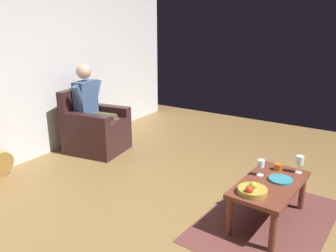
# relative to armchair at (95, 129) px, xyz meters

# --- Properties ---
(ground_plane) EXTENTS (7.51, 7.51, 0.00)m
(ground_plane) POSITION_rel_armchair_xyz_m (0.84, 2.61, -0.33)
(ground_plane) COLOR brown
(wall_back) EXTENTS (6.53, 0.06, 2.54)m
(wall_back) POSITION_rel_armchair_xyz_m (0.84, -0.54, 0.94)
(wall_back) COLOR silver
(wall_back) RESTS_ON ground
(rug) EXTENTS (1.72, 1.21, 0.01)m
(rug) POSITION_rel_armchair_xyz_m (0.50, 2.77, -0.32)
(rug) COLOR #572D29
(rug) RESTS_ON ground
(armchair) EXTENTS (0.82, 0.88, 0.93)m
(armchair) POSITION_rel_armchair_xyz_m (0.00, 0.00, 0.00)
(armchair) COLOR #331A1B
(armchair) RESTS_ON ground
(person_seated) EXTENTS (0.64, 0.63, 1.29)m
(person_seated) POSITION_rel_armchair_xyz_m (0.00, -0.01, 0.36)
(person_seated) COLOR #3A5279
(person_seated) RESTS_ON ground
(coffee_table) EXTENTS (0.98, 0.56, 0.42)m
(coffee_table) POSITION_rel_armchair_xyz_m (0.50, 2.77, 0.02)
(coffee_table) COLOR brown
(coffee_table) RESTS_ON ground
(wine_glass_near) EXTENTS (0.08, 0.08, 0.18)m
(wine_glass_near) POSITION_rel_armchair_xyz_m (0.13, 2.94, 0.21)
(wine_glass_near) COLOR silver
(wine_glass_near) RESTS_ON coffee_table
(wine_glass_far) EXTENTS (0.07, 0.07, 0.16)m
(wine_glass_far) POSITION_rel_armchair_xyz_m (0.40, 2.63, 0.20)
(wine_glass_far) COLOR silver
(wine_glass_far) RESTS_ON coffee_table
(fruit_bowl) EXTENTS (0.26, 0.26, 0.11)m
(fruit_bowl) POSITION_rel_armchair_xyz_m (0.80, 2.69, 0.12)
(fruit_bowl) COLOR olive
(fruit_bowl) RESTS_ON coffee_table
(decorative_dish) EXTENTS (0.22, 0.22, 0.02)m
(decorative_dish) POSITION_rel_armchair_xyz_m (0.41, 2.84, 0.10)
(decorative_dish) COLOR teal
(decorative_dish) RESTS_ON coffee_table
(candle_jar) EXTENTS (0.08, 0.08, 0.07)m
(candle_jar) POSITION_rel_armchair_xyz_m (0.17, 2.75, 0.12)
(candle_jar) COLOR #BA5318
(candle_jar) RESTS_ON coffee_table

